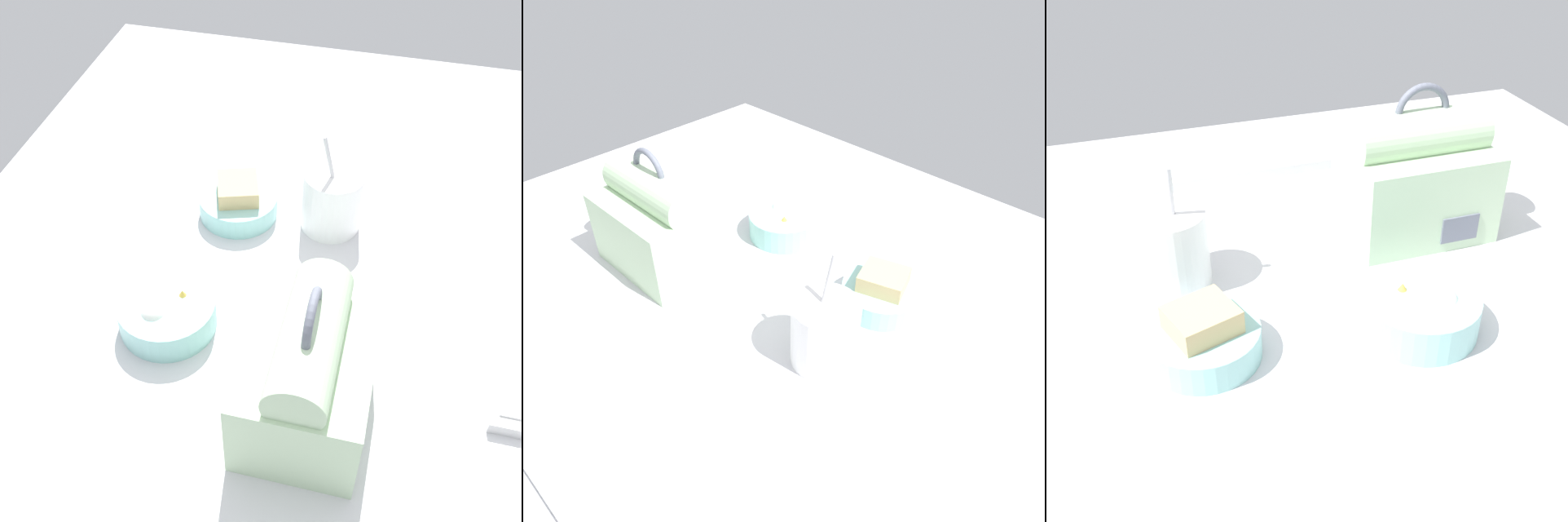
% 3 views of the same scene
% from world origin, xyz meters
% --- Properties ---
extents(desk_surface, '(1.40, 1.10, 0.02)m').
position_xyz_m(desk_surface, '(0.00, 0.00, 0.01)').
color(desk_surface, silver).
rests_on(desk_surface, ground).
extents(keyboard, '(0.38, 0.13, 0.02)m').
position_xyz_m(keyboard, '(0.01, 0.36, 0.03)').
color(keyboard, silver).
rests_on(keyboard, desk_surface).
extents(lunch_bag, '(0.20, 0.15, 0.22)m').
position_xyz_m(lunch_bag, '(0.23, 0.07, 0.10)').
color(lunch_bag, '#B7D6AD').
rests_on(lunch_bag, desk_surface).
extents(soup_cup, '(0.09, 0.09, 0.17)m').
position_xyz_m(soup_cup, '(-0.12, 0.04, 0.07)').
color(soup_cup, white).
rests_on(soup_cup, desk_surface).
extents(bento_bowl_sandwich, '(0.13, 0.13, 0.07)m').
position_xyz_m(bento_bowl_sandwich, '(-0.11, -0.11, 0.04)').
color(bento_bowl_sandwich, '#93D1CC').
rests_on(bento_bowl_sandwich, desk_surface).
extents(bento_bowl_snacks, '(0.14, 0.14, 0.06)m').
position_xyz_m(bento_bowl_snacks, '(0.14, -0.14, 0.05)').
color(bento_bowl_snacks, '#93D1CC').
rests_on(bento_bowl_snacks, desk_surface).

